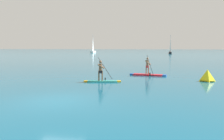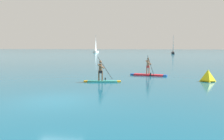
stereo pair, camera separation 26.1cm
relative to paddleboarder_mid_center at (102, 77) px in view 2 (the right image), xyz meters
The scene contains 6 objects.
ground 6.94m from the paddleboarder_mid_center, 98.41° to the right, with size 440.00×440.00×0.00m, color #145B7A.
paddleboarder_mid_center is the anchor object (origin of this frame).
paddleboarder_far_right 5.89m from the paddleboarder_mid_center, 53.11° to the left, with size 3.50×1.23×1.96m.
race_marker_buoy 8.43m from the paddleboarder_mid_center, 11.31° to the left, with size 1.15×1.15×0.95m.
sailboat_left_horizon 86.47m from the paddleboarder_mid_center, 103.83° to the left, with size 1.58×4.40×7.80m.
sailboat_right_horizon 75.48m from the paddleboarder_mid_center, 81.40° to the left, with size 1.45×4.55×7.05m.
Camera 2 is at (4.95, -11.49, 2.78)m, focal length 38.61 mm.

